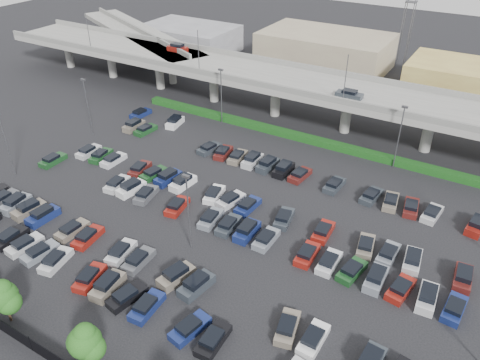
# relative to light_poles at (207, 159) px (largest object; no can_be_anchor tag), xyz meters

# --- Properties ---
(ground) EXTENTS (280.00, 280.00, 0.00)m
(ground) POSITION_rel_light_poles_xyz_m (4.13, -2.00, -6.24)
(ground) COLOR black
(overpass) EXTENTS (150.00, 13.00, 15.80)m
(overpass) POSITION_rel_light_poles_xyz_m (3.87, 30.01, 0.73)
(overpass) COLOR gray
(overpass) RESTS_ON ground
(on_ramp) EXTENTS (50.93, 30.13, 8.80)m
(on_ramp) POSITION_rel_light_poles_xyz_m (-47.98, 41.05, 0.62)
(on_ramp) COLOR gray
(on_ramp) RESTS_ON ground
(hedge) EXTENTS (66.00, 1.60, 1.10)m
(hedge) POSITION_rel_light_poles_xyz_m (4.13, 23.00, -5.69)
(hedge) COLOR #113B11
(hedge) RESTS_ON ground
(tree_row) EXTENTS (65.07, 3.66, 5.94)m
(tree_row) POSITION_rel_light_poles_xyz_m (4.83, -28.53, -2.72)
(tree_row) COLOR #332316
(tree_row) RESTS_ON ground
(parked_cars) EXTENTS (63.06, 41.67, 1.67)m
(parked_cars) POSITION_rel_light_poles_xyz_m (3.95, -5.58, -5.63)
(parked_cars) COLOR #756B5C
(parked_cars) RESTS_ON ground
(light_poles) EXTENTS (66.90, 48.38, 10.30)m
(light_poles) POSITION_rel_light_poles_xyz_m (0.00, 0.00, 0.00)
(light_poles) COLOR #4A4A4E
(light_poles) RESTS_ON ground
(distant_buildings) EXTENTS (138.00, 24.00, 9.00)m
(distant_buildings) POSITION_rel_light_poles_xyz_m (16.50, 59.81, -2.49)
(distant_buildings) COLOR gray
(distant_buildings) RESTS_ON ground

